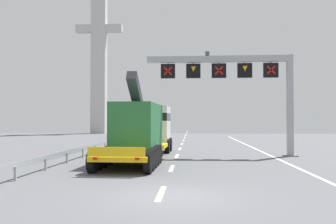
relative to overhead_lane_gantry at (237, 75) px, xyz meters
The scene contains 7 objects.
ground 15.48m from the overhead_lane_gantry, 105.52° to the right, with size 112.00×112.00×0.00m, color #5B5B60.
lane_markings 20.17m from the overhead_lane_gantry, 102.87° to the left, with size 0.20×79.96×0.01m.
edge_line_right 6.49m from the overhead_lane_gantry, 37.96° to the right, with size 0.20×63.00×0.01m, color silver.
overhead_lane_gantry is the anchor object (origin of this frame).
heavy_haul_truck_yellow 7.66m from the overhead_lane_gantry, 166.74° to the right, with size 3.29×14.11×5.30m.
guardrail_left 12.04m from the overhead_lane_gantry, 169.43° to the right, with size 0.13×27.70×0.76m.
bridge_pylon_distant 48.11m from the overhead_lane_gantry, 116.86° to the left, with size 9.00×2.00×32.64m.
Camera 1 is at (0.62, -11.89, 2.55)m, focal length 38.14 mm.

